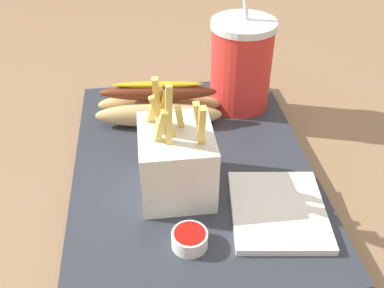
{
  "coord_description": "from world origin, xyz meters",
  "views": [
    {
      "loc": [
        -0.46,
        0.06,
        0.4
      ],
      "look_at": [
        0.0,
        0.0,
        0.05
      ],
      "focal_mm": 41.48,
      "sensor_mm": 36.0,
      "label": 1
    }
  ],
  "objects_px": {
    "soda_cup": "(241,64)",
    "hot_dog_1": "(159,106)",
    "fries_basket": "(176,160)",
    "napkin_stack": "(278,210)",
    "ketchup_cup_1": "(190,238)"
  },
  "relations": [
    {
      "from": "ketchup_cup_1",
      "to": "hot_dog_1",
      "type": "bearing_deg",
      "value": 3.82
    },
    {
      "from": "napkin_stack",
      "to": "hot_dog_1",
      "type": "bearing_deg",
      "value": 30.39
    },
    {
      "from": "soda_cup",
      "to": "hot_dog_1",
      "type": "bearing_deg",
      "value": 104.24
    },
    {
      "from": "soda_cup",
      "to": "ketchup_cup_1",
      "type": "height_order",
      "value": "soda_cup"
    },
    {
      "from": "soda_cup",
      "to": "ketchup_cup_1",
      "type": "bearing_deg",
      "value": 158.15
    },
    {
      "from": "hot_dog_1",
      "to": "ketchup_cup_1",
      "type": "height_order",
      "value": "hot_dog_1"
    },
    {
      "from": "soda_cup",
      "to": "napkin_stack",
      "type": "relative_size",
      "value": 1.69
    },
    {
      "from": "soda_cup",
      "to": "ketchup_cup_1",
      "type": "xyz_separation_m",
      "value": [
        -0.28,
        0.11,
        -0.06
      ]
    },
    {
      "from": "soda_cup",
      "to": "napkin_stack",
      "type": "distance_m",
      "value": 0.25
    },
    {
      "from": "fries_basket",
      "to": "hot_dog_1",
      "type": "height_order",
      "value": "fries_basket"
    },
    {
      "from": "soda_cup",
      "to": "fries_basket",
      "type": "xyz_separation_m",
      "value": [
        -0.19,
        0.12,
        -0.02
      ]
    },
    {
      "from": "fries_basket",
      "to": "soda_cup",
      "type": "bearing_deg",
      "value": -31.99
    },
    {
      "from": "ketchup_cup_1",
      "to": "napkin_stack",
      "type": "bearing_deg",
      "value": -72.04
    },
    {
      "from": "soda_cup",
      "to": "fries_basket",
      "type": "bearing_deg",
      "value": 148.01
    },
    {
      "from": "napkin_stack",
      "to": "fries_basket",
      "type": "bearing_deg",
      "value": 62.99
    }
  ]
}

